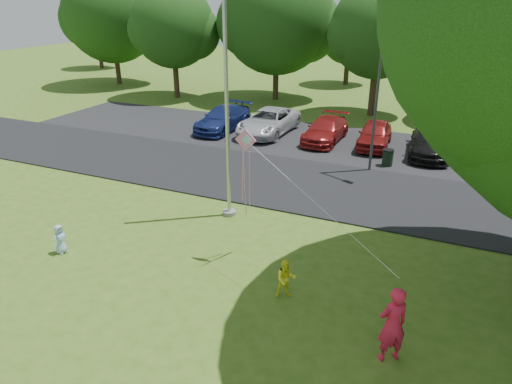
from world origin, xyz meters
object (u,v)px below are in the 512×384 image
at_px(kite, 248,155).
at_px(flagpole, 227,106).
at_px(woman, 392,325).
at_px(child_yellow, 286,279).
at_px(street_lamp, 382,91).
at_px(child_blue, 60,239).
at_px(trash_can, 388,158).

bearing_deg(kite, flagpole, 125.06).
bearing_deg(kite, woman, -32.90).
height_order(woman, child_yellow, woman).
height_order(street_lamp, woman, street_lamp).
bearing_deg(street_lamp, kite, -79.21).
xyz_separation_m(woman, child_yellow, (-2.98, 1.26, -0.39)).
distance_m(street_lamp, child_yellow, 11.22).
height_order(street_lamp, kite, street_lamp).
height_order(child_yellow, child_blue, child_yellow).
distance_m(street_lamp, trash_can, 3.57).
height_order(woman, child_blue, woman).
distance_m(flagpole, woman, 9.09).
height_order(flagpole, trash_can, flagpole).
height_order(child_blue, kite, kite).
distance_m(street_lamp, kite, 9.51).
xyz_separation_m(trash_can, child_yellow, (-0.89, -11.77, 0.14)).
distance_m(woman, child_yellow, 3.25).
bearing_deg(child_blue, woman, -84.66).
xyz_separation_m(street_lamp, woman, (2.52, -11.99, -2.86)).
bearing_deg(trash_can, woman, -80.91).
distance_m(flagpole, child_yellow, 6.53).
xyz_separation_m(flagpole, child_yellow, (3.74, -3.96, -3.59)).
bearing_deg(trash_can, kite, -104.80).
distance_m(trash_can, kite, 11.03).
bearing_deg(woman, child_blue, -41.16).
relative_size(child_blue, kite, 0.19).
bearing_deg(kite, street_lamp, 73.22).
bearing_deg(flagpole, child_blue, -128.42).
distance_m(street_lamp, child_blue, 14.30).
xyz_separation_m(trash_can, woman, (2.08, -13.03, 0.53)).
bearing_deg(child_yellow, woman, -51.52).
bearing_deg(trash_can, street_lamp, -112.88).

